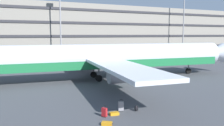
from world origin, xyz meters
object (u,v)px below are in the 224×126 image
Objects in this scene: backpack_upright at (136,108)px; suitcase_orange at (121,106)px; suitcase_laid_flat at (114,114)px; suitcase_silver at (107,124)px; suitcase_scuffed at (104,112)px; airliner at (103,58)px.

suitcase_orange is at bearing 156.26° from backpack_upright.
suitcase_silver is (-1.35, -1.65, -0.00)m from suitcase_laid_flat.
suitcase_scuffed is at bearing -174.81° from suitcase_laid_flat.
backpack_upright is (2.94, 0.18, -0.15)m from suitcase_scuffed.
suitcase_silver is at bearing -134.93° from suitcase_orange.
suitcase_silver is at bearing -106.65° from suitcase_scuffed.
suitcase_silver is at bearing -129.22° from suitcase_laid_flat.
backpack_upright is at bearing -101.49° from airliner.
suitcase_laid_flat is 0.92m from suitcase_scuffed.
suitcase_orange reaches higher than backpack_upright.
airliner reaches higher than suitcase_silver.
suitcase_orange is (2.26, 2.26, 0.32)m from suitcase_silver.
suitcase_laid_flat is at bearing -146.14° from suitcase_orange.
suitcase_silver is at bearing -152.82° from backpack_upright.
backpack_upright reaches higher than suitcase_silver.
suitcase_laid_flat is at bearing 5.19° from suitcase_scuffed.
airliner is 15.59m from suitcase_scuffed.
suitcase_orange is (1.79, 0.69, 0.05)m from suitcase_scuffed.
airliner reaches higher than suitcase_laid_flat.
backpack_upright is at bearing 2.77° from suitcase_laid_flat.
suitcase_orange is (-4.01, -13.54, -2.63)m from airliner.
suitcase_scuffed is (-5.80, -14.23, -2.68)m from airliner.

